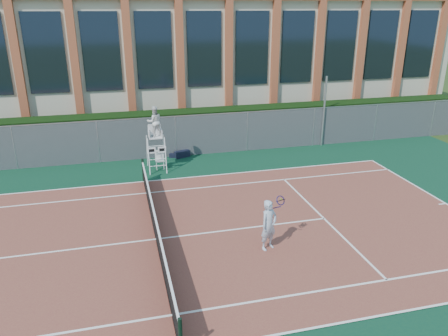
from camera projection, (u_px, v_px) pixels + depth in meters
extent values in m
plane|color=#233814|center=(156.00, 240.00, 15.25)|extent=(120.00, 120.00, 0.00)
cube|color=#0C3524|center=(154.00, 227.00, 16.16)|extent=(36.00, 20.00, 0.01)
cube|color=brown|center=(156.00, 239.00, 15.25)|extent=(23.77, 10.97, 0.02)
cylinder|color=black|center=(143.00, 170.00, 20.15)|extent=(0.10, 0.10, 1.10)
cube|color=black|center=(156.00, 228.00, 15.09)|extent=(0.03, 11.00, 0.86)
cube|color=white|center=(155.00, 216.00, 14.93)|extent=(0.06, 11.20, 0.07)
cube|color=black|center=(136.00, 133.00, 23.95)|extent=(40.00, 1.40, 2.20)
cube|color=beige|center=(126.00, 62.00, 30.20)|extent=(44.00, 10.00, 8.00)
cylinder|color=#9EA0A5|center=(324.00, 112.00, 24.87)|extent=(0.12, 0.12, 4.02)
cylinder|color=white|center=(149.00, 157.00, 20.99)|extent=(0.05, 0.49, 1.76)
cylinder|color=white|center=(166.00, 156.00, 21.17)|extent=(0.05, 0.49, 1.76)
cylinder|color=white|center=(147.00, 151.00, 21.81)|extent=(0.05, 0.49, 1.76)
cylinder|color=white|center=(163.00, 150.00, 21.99)|extent=(0.05, 0.49, 1.76)
cube|color=white|center=(155.00, 137.00, 21.20)|extent=(0.63, 0.54, 0.06)
cube|color=white|center=(154.00, 130.00, 21.32)|extent=(0.63, 0.05, 0.54)
cube|color=white|center=(151.00, 150.00, 21.00)|extent=(0.40, 0.03, 0.31)
cube|color=white|center=(162.00, 150.00, 21.12)|extent=(0.40, 0.03, 0.31)
imported|color=white|center=(154.00, 121.00, 20.97)|extent=(0.80, 0.67, 1.49)
cube|color=silver|center=(160.00, 160.00, 21.67)|extent=(0.45, 0.45, 0.04)
cube|color=silver|center=(159.00, 154.00, 21.76)|extent=(0.44, 0.06, 0.47)
cylinder|color=silver|center=(157.00, 166.00, 21.56)|extent=(0.03, 0.03, 0.44)
cylinder|color=silver|center=(164.00, 166.00, 21.62)|extent=(0.03, 0.03, 0.44)
cylinder|color=silver|center=(156.00, 164.00, 21.88)|extent=(0.03, 0.03, 0.44)
cylinder|color=silver|center=(163.00, 163.00, 21.95)|extent=(0.03, 0.03, 0.44)
cube|color=black|center=(182.00, 154.00, 23.48)|extent=(0.88, 0.61, 0.35)
cube|color=black|center=(174.00, 156.00, 23.45)|extent=(0.57, 0.36, 0.21)
imported|color=#ACBDCF|center=(269.00, 225.00, 14.37)|extent=(0.76, 0.66, 1.75)
torus|color=#18134A|center=(281.00, 200.00, 14.43)|extent=(0.38, 0.30, 0.30)
sphere|color=#CCE533|center=(281.00, 199.00, 14.64)|extent=(0.07, 0.07, 0.07)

